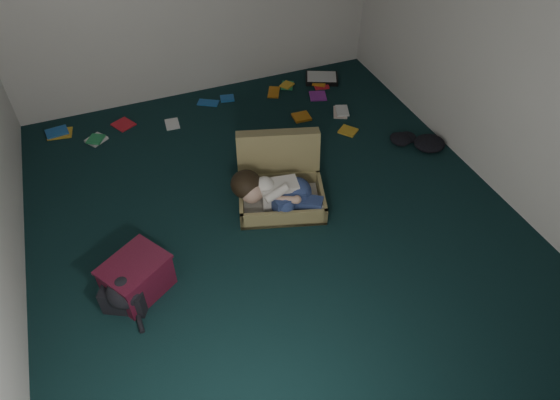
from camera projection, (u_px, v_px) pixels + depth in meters
floor at (274, 218)px, 4.29m from camera, size 4.50×4.50×0.00m
wall_front at (485, 375)px, 1.88m from camera, size 4.50×0.00×4.50m
wall_right at (509, 36)px, 3.92m from camera, size 0.00×4.50×4.50m
suitcase at (280, 181)px, 4.39m from camera, size 0.91×0.89×0.54m
person at (276, 192)px, 4.22m from camera, size 0.74×0.54×0.33m
maroon_bin at (137, 277)px, 3.64m from camera, size 0.57×0.54×0.31m
backpack at (125, 295)px, 3.57m from camera, size 0.49×0.46×0.23m
clothing_pile at (416, 140)px, 5.00m from camera, size 0.46×0.41×0.12m
paper_tray at (322, 78)px, 5.93m from camera, size 0.46×0.41×0.05m
book_scatter at (239, 110)px, 5.47m from camera, size 3.13×1.29×0.02m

